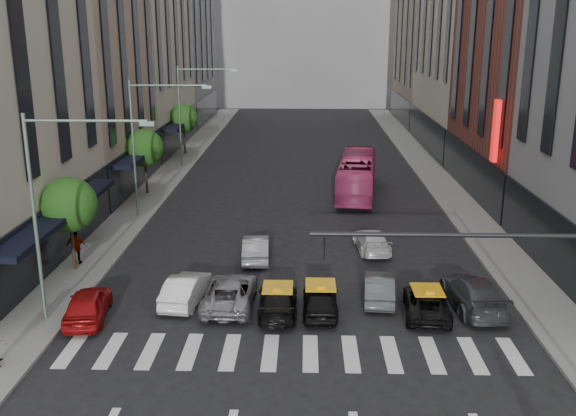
# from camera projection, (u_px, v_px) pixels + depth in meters

# --- Properties ---
(ground) EXTENTS (160.00, 160.00, 0.00)m
(ground) POSITION_uv_depth(u_px,v_px,m) (295.00, 372.00, 24.02)
(ground) COLOR black
(ground) RESTS_ON ground
(sidewalk_left) EXTENTS (3.00, 96.00, 0.15)m
(sidewalk_left) POSITION_uv_depth(u_px,v_px,m) (163.00, 182.00, 53.15)
(sidewalk_left) COLOR slate
(sidewalk_left) RESTS_ON ground
(sidewalk_right) EXTENTS (3.00, 96.00, 0.15)m
(sidewalk_right) POSITION_uv_depth(u_px,v_px,m) (441.00, 184.00, 52.55)
(sidewalk_right) COLOR slate
(sidewalk_right) RESTS_ON ground
(building_left_b) EXTENTS (8.00, 16.00, 24.00)m
(building_left_b) POSITION_uv_depth(u_px,v_px,m) (76.00, 33.00, 48.12)
(building_left_b) COLOR tan
(building_left_b) RESTS_ON ground
(building_left_d) EXTENTS (8.00, 18.00, 30.00)m
(building_left_d) POSITION_uv_depth(u_px,v_px,m) (173.00, 6.00, 82.88)
(building_left_d) COLOR gray
(building_left_d) RESTS_ON ground
(building_right_b) EXTENTS (8.00, 18.00, 26.00)m
(building_right_b) POSITION_uv_depth(u_px,v_px,m) (538.00, 19.00, 45.98)
(building_right_b) COLOR brown
(building_right_b) RESTS_ON ground
(building_right_d) EXTENTS (8.00, 18.00, 28.00)m
(building_right_d) POSITION_uv_depth(u_px,v_px,m) (436.00, 14.00, 82.25)
(building_right_d) COLOR tan
(building_right_d) RESTS_ON ground
(tree_near) EXTENTS (2.88, 2.88, 4.95)m
(tree_near) POSITION_uv_depth(u_px,v_px,m) (69.00, 205.00, 32.95)
(tree_near) COLOR black
(tree_near) RESTS_ON sidewalk_left
(tree_mid) EXTENTS (2.88, 2.88, 4.95)m
(tree_mid) POSITION_uv_depth(u_px,v_px,m) (145.00, 148.00, 48.34)
(tree_mid) COLOR black
(tree_mid) RESTS_ON sidewalk_left
(tree_far) EXTENTS (2.88, 2.88, 4.95)m
(tree_far) POSITION_uv_depth(u_px,v_px,m) (184.00, 119.00, 63.72)
(tree_far) COLOR black
(tree_far) RESTS_ON sidewalk_left
(streetlamp_near) EXTENTS (5.38, 0.25, 9.00)m
(streetlamp_near) POSITION_uv_depth(u_px,v_px,m) (54.00, 192.00, 26.52)
(streetlamp_near) COLOR gray
(streetlamp_near) RESTS_ON sidewalk_left
(streetlamp_mid) EXTENTS (5.38, 0.25, 9.00)m
(streetlamp_mid) POSITION_uv_depth(u_px,v_px,m) (147.00, 131.00, 41.91)
(streetlamp_mid) COLOR gray
(streetlamp_mid) RESTS_ON sidewalk_left
(streetlamp_far) EXTENTS (5.38, 0.25, 9.00)m
(streetlamp_far) POSITION_uv_depth(u_px,v_px,m) (190.00, 103.00, 57.29)
(streetlamp_far) COLOR gray
(streetlamp_far) RESTS_ON sidewalk_left
(traffic_signal) EXTENTS (10.10, 0.20, 6.00)m
(traffic_signal) POSITION_uv_depth(u_px,v_px,m) (522.00, 273.00, 21.64)
(traffic_signal) COLOR black
(traffic_signal) RESTS_ON ground
(liberty_sign) EXTENTS (0.30, 0.70, 4.00)m
(liberty_sign) POSITION_uv_depth(u_px,v_px,m) (496.00, 131.00, 41.28)
(liberty_sign) COLOR red
(liberty_sign) RESTS_ON ground
(car_red) EXTENTS (2.20, 4.32, 1.41)m
(car_red) POSITION_uv_depth(u_px,v_px,m) (88.00, 304.00, 28.20)
(car_red) COLOR #9E0E10
(car_red) RESTS_ON ground
(car_white_front) EXTENTS (1.93, 4.25, 1.35)m
(car_white_front) POSITION_uv_depth(u_px,v_px,m) (186.00, 289.00, 29.96)
(car_white_front) COLOR white
(car_white_front) RESTS_ON ground
(car_silver) EXTENTS (2.30, 4.93, 1.36)m
(car_silver) POSITION_uv_depth(u_px,v_px,m) (230.00, 292.00, 29.58)
(car_silver) COLOR gray
(car_silver) RESTS_ON ground
(taxi_left) EXTENTS (1.84, 4.33, 1.25)m
(taxi_left) POSITION_uv_depth(u_px,v_px,m) (278.00, 301.00, 28.80)
(taxi_left) COLOR black
(taxi_left) RESTS_ON ground
(taxi_center) EXTENTS (1.60, 3.94, 1.34)m
(taxi_center) POSITION_uv_depth(u_px,v_px,m) (320.00, 299.00, 28.84)
(taxi_center) COLOR black
(taxi_center) RESTS_ON ground
(car_grey_mid) EXTENTS (1.68, 4.01, 1.29)m
(car_grey_mid) POSITION_uv_depth(u_px,v_px,m) (379.00, 287.00, 30.22)
(car_grey_mid) COLOR #474B50
(car_grey_mid) RESTS_ON ground
(taxi_right) EXTENTS (2.35, 4.38, 1.17)m
(taxi_right) POSITION_uv_depth(u_px,v_px,m) (427.00, 302.00, 28.69)
(taxi_right) COLOR black
(taxi_right) RESTS_ON ground
(car_grey_curb) EXTENTS (2.40, 5.21, 1.47)m
(car_grey_curb) POSITION_uv_depth(u_px,v_px,m) (473.00, 293.00, 29.32)
(car_grey_curb) COLOR #37383D
(car_grey_curb) RESTS_ON ground
(car_row2_left) EXTENTS (1.64, 4.16, 1.35)m
(car_row2_left) POSITION_uv_depth(u_px,v_px,m) (256.00, 248.00, 35.49)
(car_row2_left) COLOR #9E9FA3
(car_row2_left) RESTS_ON ground
(car_row2_right) EXTENTS (2.08, 4.38, 1.23)m
(car_row2_right) POSITION_uv_depth(u_px,v_px,m) (372.00, 240.00, 36.92)
(car_row2_right) COLOR silver
(car_row2_right) RESTS_ON ground
(bus) EXTENTS (3.88, 11.23, 3.06)m
(bus) POSITION_uv_depth(u_px,v_px,m) (357.00, 175.00, 48.98)
(bus) COLOR #C1386E
(bus) RESTS_ON ground
(pedestrian_far) EXTENTS (1.14, 0.54, 1.91)m
(pedestrian_far) POSITION_uv_depth(u_px,v_px,m) (76.00, 247.00, 34.35)
(pedestrian_far) COLOR gray
(pedestrian_far) RESTS_ON sidewalk_left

